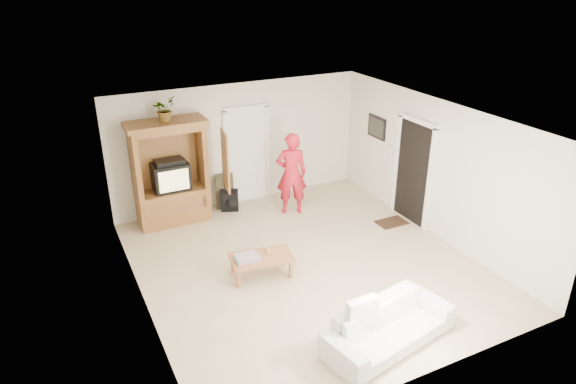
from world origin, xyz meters
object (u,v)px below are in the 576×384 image
armoire (172,179)px  coffee_table (262,259)px  man (291,174)px  sofa (389,326)px

armoire → coffee_table: (0.75, -2.65, -0.58)m
armoire → man: size_ratio=1.21×
sofa → coffee_table: bearing=99.7°
man → sofa: size_ratio=0.90×
armoire → coffee_table: bearing=-74.3°
man → coffee_table: 2.54m
sofa → coffee_table: (-0.88, 2.31, 0.05)m
armoire → sofa: bearing=-71.9°
sofa → man: bearing=70.0°
man → armoire: bearing=2.3°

